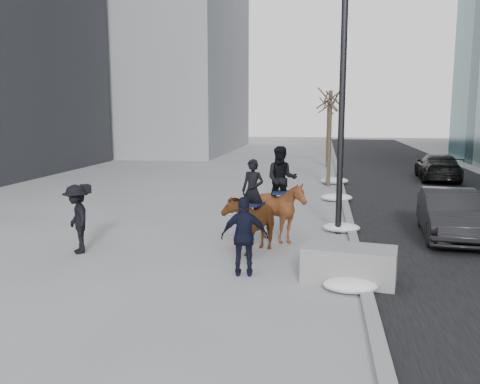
% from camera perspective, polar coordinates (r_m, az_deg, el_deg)
% --- Properties ---
extents(ground, '(120.00, 120.00, 0.00)m').
position_cam_1_polar(ground, '(12.34, -0.90, -7.77)').
color(ground, gray).
rests_on(ground, ground).
extents(road, '(8.00, 90.00, 0.01)m').
position_cam_1_polar(road, '(22.47, 21.74, -0.73)').
color(road, black).
rests_on(road, ground).
extents(curb, '(0.25, 90.00, 0.12)m').
position_cam_1_polar(curb, '(21.93, 11.50, -0.34)').
color(curb, gray).
rests_on(curb, ground).
extents(planter, '(2.04, 1.27, 0.76)m').
position_cam_1_polar(planter, '(11.03, 12.15, -7.96)').
color(planter, gray).
rests_on(planter, ground).
extents(car_near, '(1.78, 4.26, 1.37)m').
position_cam_1_polar(car_near, '(15.61, 22.49, -2.30)').
color(car_near, black).
rests_on(car_near, ground).
extents(car_far, '(2.30, 4.95, 1.40)m').
position_cam_1_polar(car_far, '(28.41, 21.33, 2.64)').
color(car_far, black).
rests_on(car_far, ground).
extents(tree_near, '(1.20, 1.20, 5.03)m').
position_cam_1_polar(tree_near, '(24.55, 10.03, 6.46)').
color(tree_near, '#372C20').
rests_on(tree_near, ground).
extents(tree_far, '(1.20, 1.20, 4.75)m').
position_cam_1_polar(tree_far, '(33.23, 9.84, 6.87)').
color(tree_far, '#342C1F').
rests_on(tree_far, ground).
extents(mounted_left, '(1.34, 2.00, 2.38)m').
position_cam_1_polar(mounted_left, '(12.94, 1.35, -2.93)').
color(mounted_left, '#46270E').
rests_on(mounted_left, ground).
extents(mounted_right, '(1.47, 1.64, 2.63)m').
position_cam_1_polar(mounted_right, '(13.96, 4.61, -1.35)').
color(mounted_right, '#46260E').
rests_on(mounted_right, ground).
extents(feeder, '(1.08, 0.92, 1.75)m').
position_cam_1_polar(feeder, '(11.08, 0.52, -5.01)').
color(feeder, black).
rests_on(feeder, ground).
extents(camera_crew, '(1.20, 1.30, 1.75)m').
position_cam_1_polar(camera_crew, '(13.49, -17.83, -2.87)').
color(camera_crew, black).
rests_on(camera_crew, ground).
extents(lamppost, '(0.25, 1.99, 9.09)m').
position_cam_1_polar(lamppost, '(15.12, 11.50, 14.28)').
color(lamppost, black).
rests_on(lamppost, ground).
extents(snow_piles, '(1.37, 16.12, 0.35)m').
position_cam_1_polar(snow_piles, '(19.60, 10.89, -1.14)').
color(snow_piles, white).
rests_on(snow_piles, ground).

